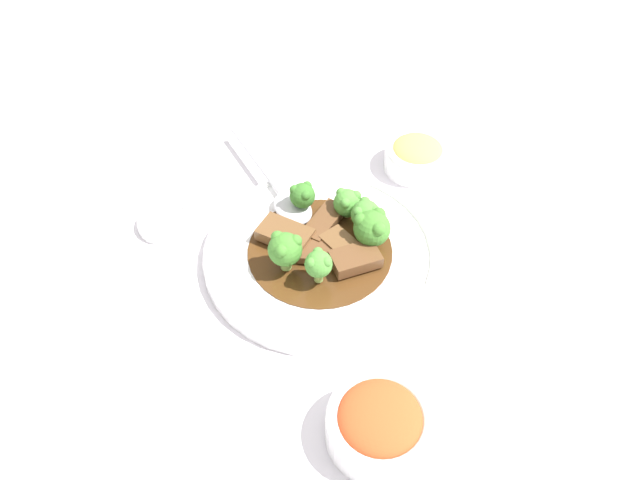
# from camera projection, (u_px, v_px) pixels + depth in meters

# --- Properties ---
(ground_plane) EXTENTS (4.00, 4.00, 0.00)m
(ground_plane) POSITION_uv_depth(u_px,v_px,m) (320.00, 258.00, 0.78)
(ground_plane) COLOR silver
(main_plate) EXTENTS (0.29, 0.29, 0.02)m
(main_plate) POSITION_uv_depth(u_px,v_px,m) (320.00, 253.00, 0.77)
(main_plate) COLOR white
(main_plate) RESTS_ON ground_plane
(beef_strip_0) EXTENTS (0.05, 0.04, 0.01)m
(beef_strip_0) POSITION_uv_depth(u_px,v_px,m) (340.00, 244.00, 0.76)
(beef_strip_0) COLOR brown
(beef_strip_0) RESTS_ON main_plate
(beef_strip_1) EXTENTS (0.06, 0.07, 0.02)m
(beef_strip_1) POSITION_uv_depth(u_px,v_px,m) (355.00, 259.00, 0.75)
(beef_strip_1) COLOR brown
(beef_strip_1) RESTS_ON main_plate
(beef_strip_2) EXTENTS (0.06, 0.06, 0.01)m
(beef_strip_2) POSITION_uv_depth(u_px,v_px,m) (320.00, 253.00, 0.76)
(beef_strip_2) COLOR brown
(beef_strip_2) RESTS_ON main_plate
(beef_strip_3) EXTENTS (0.05, 0.08, 0.01)m
(beef_strip_3) POSITION_uv_depth(u_px,v_px,m) (324.00, 222.00, 0.79)
(beef_strip_3) COLOR brown
(beef_strip_3) RESTS_ON main_plate
(beef_strip_4) EXTENTS (0.07, 0.06, 0.02)m
(beef_strip_4) POSITION_uv_depth(u_px,v_px,m) (285.00, 234.00, 0.77)
(beef_strip_4) COLOR brown
(beef_strip_4) RESTS_ON main_plate
(broccoli_floret_0) EXTENTS (0.04, 0.04, 0.05)m
(broccoli_floret_0) POSITION_uv_depth(u_px,v_px,m) (285.00, 249.00, 0.72)
(broccoli_floret_0) COLOR #7FA84C
(broccoli_floret_0) RESTS_ON main_plate
(broccoli_floret_1) EXTENTS (0.03, 0.03, 0.05)m
(broccoli_floret_1) POSITION_uv_depth(u_px,v_px,m) (302.00, 195.00, 0.79)
(broccoli_floret_1) COLOR #7FA84C
(broccoli_floret_1) RESTS_ON main_plate
(broccoli_floret_2) EXTENTS (0.03, 0.03, 0.04)m
(broccoli_floret_2) POSITION_uv_depth(u_px,v_px,m) (319.00, 264.00, 0.71)
(broccoli_floret_2) COLOR #8EB756
(broccoli_floret_2) RESTS_ON main_plate
(broccoli_floret_3) EXTENTS (0.04, 0.04, 0.04)m
(broccoli_floret_3) POSITION_uv_depth(u_px,v_px,m) (347.00, 202.00, 0.79)
(broccoli_floret_3) COLOR #7FA84C
(broccoli_floret_3) RESTS_ON main_plate
(broccoli_floret_4) EXTENTS (0.05, 0.05, 0.05)m
(broccoli_floret_4) POSITION_uv_depth(u_px,v_px,m) (372.00, 228.00, 0.76)
(broccoli_floret_4) COLOR #8EB756
(broccoli_floret_4) RESTS_ON main_plate
(broccoli_floret_5) EXTENTS (0.04, 0.04, 0.04)m
(broccoli_floret_5) POSITION_uv_depth(u_px,v_px,m) (366.00, 214.00, 0.77)
(broccoli_floret_5) COLOR #8EB756
(broccoli_floret_5) RESTS_ON main_plate
(serving_spoon) EXTENTS (0.22, 0.08, 0.01)m
(serving_spoon) POSITION_uv_depth(u_px,v_px,m) (286.00, 200.00, 0.82)
(serving_spoon) COLOR silver
(serving_spoon) RESTS_ON main_plate
(side_bowl_kimchi) EXTENTS (0.11, 0.11, 0.05)m
(side_bowl_kimchi) POSITION_uv_depth(u_px,v_px,m) (379.00, 424.00, 0.60)
(side_bowl_kimchi) COLOR white
(side_bowl_kimchi) RESTS_ON ground_plane
(side_bowl_appetizer) EXTENTS (0.09, 0.09, 0.04)m
(side_bowl_appetizer) POSITION_uv_depth(u_px,v_px,m) (417.00, 155.00, 0.88)
(side_bowl_appetizer) COLOR white
(side_bowl_appetizer) RESTS_ON ground_plane
(sauce_dish) EXTENTS (0.07, 0.07, 0.01)m
(sauce_dish) POSITION_uv_depth(u_px,v_px,m) (165.00, 222.00, 0.81)
(sauce_dish) COLOR white
(sauce_dish) RESTS_ON ground_plane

